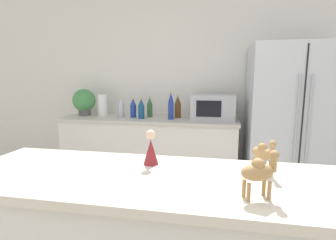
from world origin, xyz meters
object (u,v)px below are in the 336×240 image
Objects in this scene: microwave at (213,107)px; back_bottle_5 at (133,108)px; back_bottle_3 at (141,109)px; back_bottle_4 at (150,107)px; paper_towel_roll at (103,105)px; back_bottle_2 at (171,106)px; back_bottle_0 at (178,107)px; camel_figurine_second at (263,152)px; wise_man_figurine_crimson at (151,150)px; refrigerator at (291,128)px; camel_figurine at (259,171)px; back_bottle_1 at (121,108)px; potted_plant at (84,101)px.

microwave reaches higher than back_bottle_5.
back_bottle_3 is at bearing -29.27° from back_bottle_5.
back_bottle_3 is at bearing -113.33° from back_bottle_4.
paper_towel_roll is 0.89m from back_bottle_2.
camel_figurine_second is (0.66, -1.90, 0.03)m from back_bottle_0.
microwave is 0.48m from back_bottle_2.
wise_man_figurine_crimson is at bearing 178.92° from camel_figurine_second.
refrigerator reaches higher than camel_figurine_second.
paper_towel_roll is at bearing -177.70° from back_bottle_4.
back_bottle_1 is at bearing 121.63° from camel_figurine.
back_bottle_5 is at bearing 178.19° from refrigerator.
microwave is 2.13m from camel_figurine.
camel_figurine is at bearing -107.05° from refrigerator.
refrigerator reaches higher than paper_towel_roll.
back_bottle_1 is 2.41m from camel_figurine.
wise_man_figurine_crimson is (0.69, -1.82, 0.03)m from back_bottle_5.
microwave is at bearing 11.86° from back_bottle_2.
camel_figurine reaches higher than camel_figurine_second.
back_bottle_4 is 0.20m from back_bottle_5.
back_bottle_1 reaches higher than camel_figurine.
back_bottle_4 is at bearing 117.63° from camel_figurine_second.
back_bottle_3 is 1.47× the size of camel_figurine.
camel_figurine is 0.26m from camel_figurine_second.
refrigerator is at bearing 58.96° from wise_man_figurine_crimson.
back_bottle_0 is 1.65× the size of camel_figurine.
microwave is 0.82m from back_bottle_3.
potted_plant is 0.68× the size of microwave.
back_bottle_4 is at bearing 113.57° from camel_figurine.
back_bottle_4 is at bearing 22.92° from back_bottle_5.
camel_figurine is at bearing -63.51° from back_bottle_3.
potted_plant is 0.24m from paper_towel_roll.
paper_towel_roll reaches higher than back_bottle_3.
back_bottle_1 is (-1.89, 0.02, 0.17)m from refrigerator.
back_bottle_0 reaches higher than back_bottle_4.
camel_figurine_second is at bearing -107.79° from refrigerator.
refrigerator reaches higher than back_bottle_2.
potted_plant is at bearing -177.50° from back_bottle_4.
potted_plant is 2.01× the size of camel_figurine.
refrigerator is 5.20× the size of potted_plant.
back_bottle_3 is (-0.40, -0.14, -0.01)m from back_bottle_0.
wise_man_figurine_crimson is (0.16, -1.89, 0.02)m from back_bottle_0.
paper_towel_roll is 1.07× the size of back_bottle_4.
back_bottle_5 is 1.95m from wise_man_figurine_crimson.
back_bottle_0 is at bearing -0.72° from back_bottle_4.
potted_plant is at bearing 179.78° from microwave.
wise_man_figurine_crimson is at bearing -54.28° from potted_plant.
back_bottle_1 is at bearing -161.02° from back_bottle_4.
refrigerator is 1.89m from back_bottle_1.
refrigerator is 3.55× the size of microwave.
paper_towel_roll is 0.55m from back_bottle_3.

